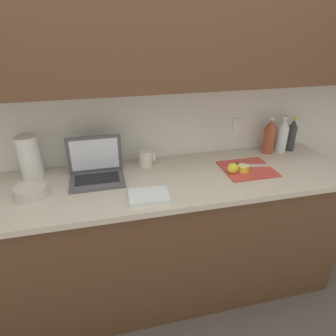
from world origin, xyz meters
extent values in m
plane|color=#564C47|center=(0.00, 0.00, 0.00)|extent=(12.00, 12.00, 0.00)
cube|color=white|center=(0.00, 0.36, 1.30)|extent=(5.20, 0.06, 2.60)
cube|color=white|center=(-0.38, 0.32, 1.09)|extent=(0.09, 0.01, 0.12)
cube|color=white|center=(0.73, 0.32, 1.09)|extent=(0.09, 0.01, 0.12)
cube|color=brown|center=(0.00, 0.17, 1.77)|extent=(4.42, 0.32, 0.70)
cube|color=brown|center=(0.00, 0.00, 0.44)|extent=(2.50, 0.62, 0.87)
cube|color=beige|center=(0.00, 0.00, 0.89)|extent=(2.58, 0.66, 0.03)
cube|color=#515156|center=(-0.29, 0.06, 0.92)|extent=(0.32, 0.24, 0.02)
cube|color=black|center=(-0.29, 0.06, 0.93)|extent=(0.26, 0.14, 0.00)
cube|color=#515156|center=(-0.29, 0.18, 1.04)|extent=(0.33, 0.01, 0.24)
cube|color=white|center=(-0.29, 0.17, 1.04)|extent=(0.29, 0.01, 0.20)
cube|color=#D1473D|center=(0.66, 0.00, 0.91)|extent=(0.32, 0.29, 0.01)
cube|color=silver|center=(0.75, 0.02, 0.92)|extent=(0.16, 0.07, 0.00)
cylinder|color=black|center=(0.62, 0.05, 0.93)|extent=(0.11, 0.04, 0.02)
cylinder|color=yellow|center=(0.62, -0.02, 0.93)|extent=(0.07, 0.07, 0.04)
cylinder|color=#F4EAA3|center=(0.62, -0.02, 0.95)|extent=(0.07, 0.07, 0.00)
sphere|color=yellow|center=(0.54, -0.04, 0.95)|extent=(0.07, 0.07, 0.07)
cylinder|color=#A34C2D|center=(0.93, 0.22, 1.00)|extent=(0.08, 0.08, 0.19)
cone|color=#A34C2D|center=(0.93, 0.22, 1.13)|extent=(0.07, 0.07, 0.06)
cylinder|color=white|center=(0.93, 0.22, 1.17)|extent=(0.04, 0.04, 0.02)
cylinder|color=silver|center=(1.04, 0.22, 1.00)|extent=(0.08, 0.08, 0.19)
cone|color=silver|center=(1.04, 0.22, 1.13)|extent=(0.07, 0.07, 0.06)
cylinder|color=white|center=(1.04, 0.22, 1.16)|extent=(0.04, 0.04, 0.02)
cylinder|color=#333338|center=(1.12, 0.22, 1.00)|extent=(0.06, 0.06, 0.18)
cone|color=#333338|center=(1.12, 0.22, 1.12)|extent=(0.05, 0.05, 0.05)
cylinder|color=gold|center=(1.12, 0.22, 1.15)|extent=(0.03, 0.03, 0.02)
cylinder|color=silver|center=(0.03, 0.21, 0.96)|extent=(0.09, 0.09, 0.11)
cube|color=silver|center=(0.08, 0.21, 0.97)|extent=(0.02, 0.01, 0.06)
cylinder|color=beige|center=(-0.65, -0.02, 0.94)|extent=(0.17, 0.17, 0.06)
cylinder|color=white|center=(-0.67, 0.22, 1.04)|extent=(0.13, 0.13, 0.27)
cube|color=white|center=(-0.02, -0.19, 0.92)|extent=(0.23, 0.17, 0.02)
camera|label=1|loc=(-0.25, -1.57, 1.78)|focal=32.00mm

